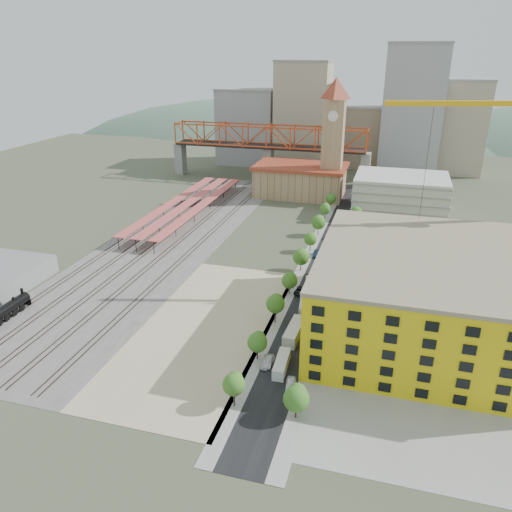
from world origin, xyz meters
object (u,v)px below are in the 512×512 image
(site_trailer_c, at_px, (305,305))
(site_trailer_d, at_px, (313,287))
(clock_tower, at_px, (334,129))
(car_0, at_px, (267,362))
(construction_building, at_px, (423,294))
(site_trailer_a, at_px, (282,364))
(site_trailer_b, at_px, (294,332))

(site_trailer_c, relative_size, site_trailer_d, 1.09)
(clock_tower, relative_size, car_0, 11.00)
(construction_building, distance_m, site_trailer_a, 35.06)
(site_trailer_a, height_order, site_trailer_d, site_trailer_d)
(site_trailer_d, relative_size, car_0, 1.91)
(construction_building, xyz_separation_m, car_0, (-29.00, -21.60, -8.60))
(site_trailer_c, bearing_deg, clock_tower, 87.63)
(construction_building, height_order, site_trailer_a, construction_building)
(site_trailer_d, bearing_deg, site_trailer_c, -108.95)
(site_trailer_b, bearing_deg, car_0, -101.97)
(site_trailer_d, bearing_deg, clock_tower, 76.31)
(construction_building, relative_size, site_trailer_a, 5.89)
(construction_building, distance_m, site_trailer_c, 27.39)
(site_trailer_d, distance_m, car_0, 34.86)
(site_trailer_a, xyz_separation_m, site_trailer_d, (0.00, 35.16, 0.06))
(clock_tower, bearing_deg, car_0, -87.65)
(site_trailer_a, relative_size, site_trailer_b, 0.83)
(site_trailer_b, relative_size, site_trailer_d, 1.15)
(car_0, bearing_deg, site_trailer_a, -0.22)
(site_trailer_b, xyz_separation_m, site_trailer_d, (0.00, 23.14, -0.19))
(construction_building, relative_size, site_trailer_d, 5.60)
(site_trailer_a, bearing_deg, site_trailer_d, 87.04)
(clock_tower, bearing_deg, site_trailer_b, -85.84)
(site_trailer_b, height_order, site_trailer_c, site_trailer_b)
(site_trailer_a, bearing_deg, site_trailer_c, 87.04)
(clock_tower, xyz_separation_m, site_trailer_a, (8.00, -122.03, -27.52))
(site_trailer_b, xyz_separation_m, car_0, (-3.00, -11.59, -0.62))
(site_trailer_b, height_order, site_trailer_d, site_trailer_b)
(site_trailer_b, height_order, car_0, site_trailer_b)
(construction_building, distance_m, car_0, 37.17)
(site_trailer_c, height_order, site_trailer_d, site_trailer_c)
(site_trailer_d, bearing_deg, car_0, -113.89)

